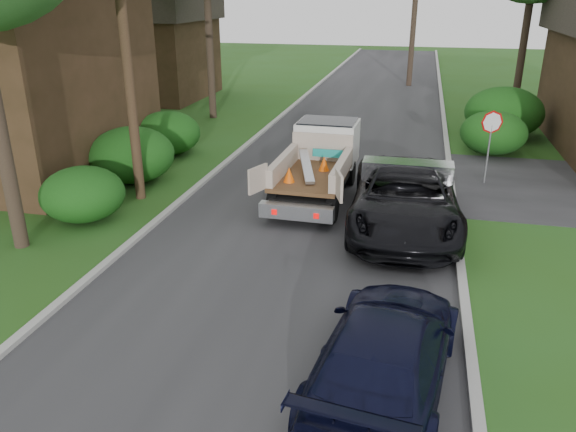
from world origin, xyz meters
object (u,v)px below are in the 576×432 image
(utility_pole, at_px, (123,26))
(black_pickup, at_px, (405,198))
(house_left_far, at_px, (145,45))
(flatbed_truck, at_px, (321,156))
(navy_suv, at_px, (385,352))
(stop_sign, at_px, (491,132))

(utility_pole, distance_m, black_pickup, 9.23)
(house_left_far, xyz_separation_m, flatbed_truck, (13.39, -14.88, -1.92))
(house_left_far, bearing_deg, black_pickup, -47.27)
(utility_pole, distance_m, house_left_far, 18.93)
(black_pickup, xyz_separation_m, navy_suv, (-0.03, -7.00, -0.14))
(black_pickup, bearing_deg, utility_pole, 174.27)
(black_pickup, distance_m, navy_suv, 7.00)
(stop_sign, bearing_deg, flatbed_truck, -160.49)
(house_left_far, distance_m, flatbed_truck, 20.11)
(stop_sign, height_order, utility_pole, utility_pole)
(utility_pole, distance_m, flatbed_truck, 7.05)
(utility_pole, xyz_separation_m, navy_suv, (8.12, -7.48, -4.46))
(flatbed_truck, relative_size, black_pickup, 0.90)
(stop_sign, xyz_separation_m, black_pickup, (-2.53, -4.50, -0.92))
(stop_sign, distance_m, flatbed_truck, 5.67)
(navy_suv, bearing_deg, stop_sign, -95.05)
(utility_pole, relative_size, flatbed_truck, 1.80)
(stop_sign, height_order, house_left_far, house_left_far)
(stop_sign, height_order, flatbed_truck, stop_sign)
(stop_sign, xyz_separation_m, utility_pole, (-10.68, -4.02, 3.40))
(utility_pole, relative_size, black_pickup, 1.61)
(stop_sign, xyz_separation_m, flatbed_truck, (-5.31, -1.88, -0.64))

